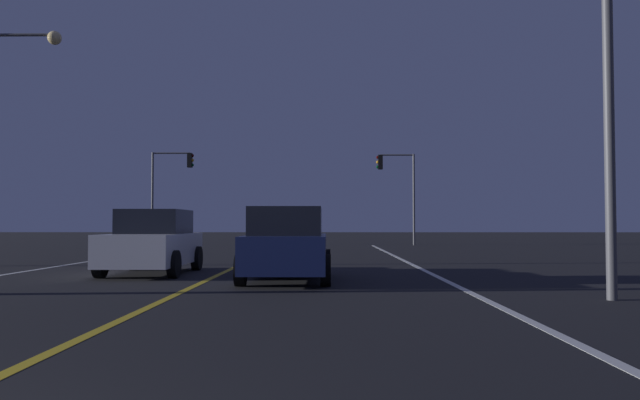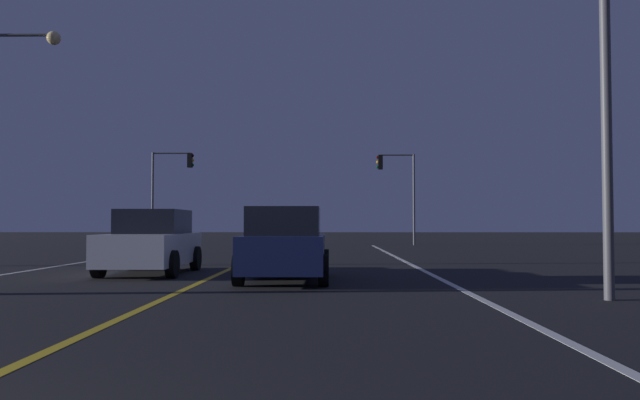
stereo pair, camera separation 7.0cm
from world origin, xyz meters
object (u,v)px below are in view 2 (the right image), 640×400
Objects in this scene: car_lead_same_lane at (285,245)px; traffic_light_near_left at (172,177)px; car_oncoming at (152,243)px; traffic_light_near_right at (397,178)px; street_lamp_left_mid at (9,114)px; street_lamp_right_near at (575,29)px.

car_lead_same_lane is 26.75m from traffic_light_near_left.
car_oncoming is 0.76× the size of traffic_light_near_right.
traffic_light_near_right reaches higher than car_lead_same_lane.
traffic_light_near_right is at bearing 54.18° from street_lamp_left_mid.
traffic_light_near_right is at bearing 0.00° from traffic_light_near_left.
traffic_light_near_left is at bearing 0.00° from traffic_light_near_right.
street_lamp_right_near reaches higher than car_oncoming.
car_lead_same_lane is (3.69, -2.10, 0.00)m from car_oncoming.
traffic_light_near_left is at bearing -167.25° from car_oncoming.
traffic_light_near_right is at bearing -11.80° from car_lead_same_lane.
car_oncoming is at bearing 68.73° from traffic_light_near_right.
traffic_light_near_right is at bearing -89.77° from street_lamp_right_near.
traffic_light_near_left is 0.78× the size of street_lamp_left_mid.
street_lamp_left_mid reaches higher than traffic_light_near_left.
traffic_light_near_right is 0.98× the size of traffic_light_near_left.
traffic_light_near_left is at bearing 19.54° from car_lead_same_lane.
street_lamp_right_near is at bearing -63.62° from traffic_light_near_left.
street_lamp_right_near is 16.91m from street_lamp_left_mid.
traffic_light_near_left reaches higher than traffic_light_near_right.
car_lead_same_lane is at bearing -70.46° from traffic_light_near_left.
street_lamp_left_mid is (-14.45, 8.79, 0.04)m from street_lamp_right_near.
street_lamp_left_mid reaches higher than car_lead_same_lane.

